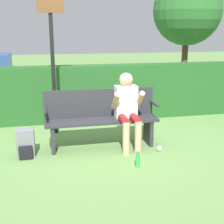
{
  "coord_description": "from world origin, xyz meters",
  "views": [
    {
      "loc": [
        -0.88,
        -4.87,
        1.94
      ],
      "look_at": [
        0.15,
        -0.1,
        0.63
      ],
      "focal_mm": 50.0,
      "sensor_mm": 36.0,
      "label": 1
    }
  ],
  "objects_px": {
    "backpack": "(26,143)",
    "water_bottle": "(138,160)",
    "park_bench": "(101,117)",
    "signpost": "(52,53)",
    "tree": "(187,11)",
    "person_seated": "(127,107)"
  },
  "relations": [
    {
      "from": "backpack",
      "to": "water_bottle",
      "type": "bearing_deg",
      "value": -25.51
    },
    {
      "from": "park_bench",
      "to": "backpack",
      "type": "xyz_separation_m",
      "value": [
        -1.23,
        -0.18,
        -0.3
      ]
    },
    {
      "from": "park_bench",
      "to": "signpost",
      "type": "height_order",
      "value": "signpost"
    },
    {
      "from": "park_bench",
      "to": "tree",
      "type": "relative_size",
      "value": 0.52
    },
    {
      "from": "backpack",
      "to": "tree",
      "type": "xyz_separation_m",
      "value": [
        4.96,
        5.05,
        2.28
      ]
    },
    {
      "from": "park_bench",
      "to": "water_bottle",
      "type": "bearing_deg",
      "value": -68.98
    },
    {
      "from": "person_seated",
      "to": "tree",
      "type": "bearing_deg",
      "value": 56.46
    },
    {
      "from": "park_bench",
      "to": "backpack",
      "type": "bearing_deg",
      "value": -171.62
    },
    {
      "from": "backpack",
      "to": "tree",
      "type": "height_order",
      "value": "tree"
    },
    {
      "from": "park_bench",
      "to": "signpost",
      "type": "distance_m",
      "value": 1.51
    },
    {
      "from": "park_bench",
      "to": "backpack",
      "type": "relative_size",
      "value": 4.31
    },
    {
      "from": "person_seated",
      "to": "signpost",
      "type": "height_order",
      "value": "signpost"
    },
    {
      "from": "person_seated",
      "to": "tree",
      "type": "xyz_separation_m",
      "value": [
        3.31,
        5.0,
        1.79
      ]
    },
    {
      "from": "park_bench",
      "to": "person_seated",
      "type": "height_order",
      "value": "person_seated"
    },
    {
      "from": "water_bottle",
      "to": "tree",
      "type": "bearing_deg",
      "value": 59.91
    },
    {
      "from": "signpost",
      "to": "water_bottle",
      "type": "bearing_deg",
      "value": -58.76
    },
    {
      "from": "water_bottle",
      "to": "signpost",
      "type": "bearing_deg",
      "value": 121.24
    },
    {
      "from": "backpack",
      "to": "signpost",
      "type": "xyz_separation_m",
      "value": [
        0.5,
        1.04,
        1.31
      ]
    },
    {
      "from": "signpost",
      "to": "backpack",
      "type": "bearing_deg",
      "value": -115.92
    },
    {
      "from": "water_bottle",
      "to": "tree",
      "type": "xyz_separation_m",
      "value": [
        3.37,
        5.81,
        2.37
      ]
    },
    {
      "from": "park_bench",
      "to": "tree",
      "type": "bearing_deg",
      "value": 52.54
    },
    {
      "from": "water_bottle",
      "to": "tree",
      "type": "relative_size",
      "value": 0.07
    }
  ]
}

